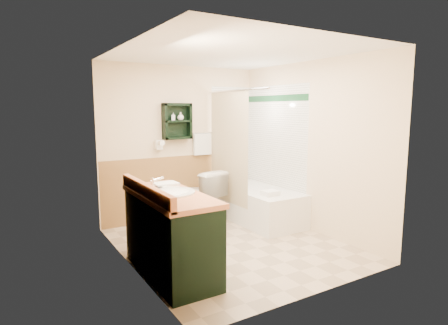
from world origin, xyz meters
TOP-DOWN VIEW (x-y plane):
  - floor at (0.00, 0.00)m, footprint 3.00×3.00m
  - back_wall at (0.00, 1.52)m, footprint 2.60×0.04m
  - left_wall at (-1.32, 0.00)m, footprint 0.04×3.00m
  - right_wall at (1.32, 0.00)m, footprint 0.04×3.00m
  - ceiling at (0.00, 0.00)m, footprint 2.60×3.00m
  - wainscot_left at (-1.29, 0.00)m, footprint 2.98×2.98m
  - wainscot_back at (0.00, 1.49)m, footprint 2.58×2.58m
  - mirror_frame at (-1.27, -0.55)m, footprint 1.30×1.30m
  - mirror_glass at (-1.27, -0.55)m, footprint 1.20×1.20m
  - tile_right at (1.28, 0.75)m, footprint 1.50×1.50m
  - tile_back at (1.03, 1.48)m, footprint 0.95×0.95m
  - tile_accent at (1.27, 0.75)m, footprint 1.50×1.50m
  - wall_shelf at (-0.10, 1.41)m, footprint 0.45×0.15m
  - hair_dryer at (-0.40, 1.43)m, footprint 0.10×0.24m
  - towel_bar at (0.35, 1.45)m, footprint 0.40×0.06m
  - curtain_rod at (0.53, 0.75)m, footprint 0.03×1.60m
  - shower_curtain at (0.53, 0.92)m, footprint 1.05×1.05m
  - vanity at (-0.99, -0.38)m, footprint 0.59×1.38m
  - bathtub at (0.93, 0.66)m, footprint 0.77×1.50m
  - toilet at (0.13, 1.10)m, footprint 0.62×0.90m
  - counter_towel at (-0.89, -0.02)m, footprint 0.26×0.21m
  - vanity_book at (-1.16, -0.16)m, footprint 0.17×0.06m
  - tub_towel at (0.80, 0.23)m, footprint 0.23×0.19m
  - soap_bottle_a at (-0.16, 1.40)m, footprint 0.10×0.13m
  - soap_bottle_b at (-0.04, 1.40)m, footprint 0.13×0.15m

SIDE VIEW (x-z plane):
  - floor at x=0.00m, z-range 0.00..0.00m
  - bathtub at x=0.93m, z-range 0.00..0.51m
  - toilet at x=0.13m, z-range 0.00..0.81m
  - vanity at x=-0.99m, z-range 0.00..0.87m
  - wainscot_left at x=-1.29m, z-range 0.00..1.00m
  - wainscot_back at x=0.00m, z-range 0.00..1.00m
  - tub_towel at x=0.80m, z-range 0.51..0.58m
  - counter_towel at x=-0.89m, z-range 0.87..0.91m
  - vanity_book at x=-1.16m, z-range 0.87..1.11m
  - tile_right at x=1.28m, z-range 0.00..2.10m
  - tile_back at x=1.03m, z-range 0.00..2.10m
  - shower_curtain at x=0.53m, z-range 0.30..2.00m
  - back_wall at x=0.00m, z-range 0.00..2.40m
  - left_wall at x=-1.32m, z-range 0.00..2.40m
  - right_wall at x=1.32m, z-range 0.00..2.40m
  - hair_dryer at x=-0.40m, z-range 1.11..1.29m
  - towel_bar at x=0.35m, z-range 1.15..1.55m
  - mirror_frame at x=-1.27m, z-range 1.00..2.00m
  - mirror_glass at x=-1.27m, z-range 1.05..1.95m
  - wall_shelf at x=-0.10m, z-range 1.27..1.83m
  - soap_bottle_a at x=-0.16m, z-range 1.56..1.62m
  - soap_bottle_b at x=-0.04m, z-range 1.56..1.66m
  - tile_accent at x=1.27m, z-range 1.85..1.95m
  - curtain_rod at x=0.53m, z-range 1.98..2.02m
  - ceiling at x=0.00m, z-range 2.40..2.44m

